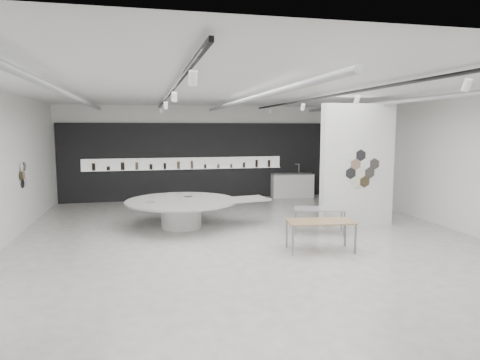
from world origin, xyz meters
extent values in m
cube|color=beige|center=(0.00, 0.00, -0.01)|extent=(12.00, 14.00, 0.01)
cube|color=silver|center=(0.00, 0.00, 3.80)|extent=(12.00, 14.00, 0.01)
cube|color=white|center=(0.00, 7.00, 1.90)|extent=(12.00, 0.01, 3.80)
cube|color=white|center=(0.00, -7.00, 1.90)|extent=(12.00, 0.01, 3.80)
cube|color=white|center=(6.00, 0.00, 1.90)|extent=(0.01, 14.00, 3.80)
cylinder|color=#939396|center=(-4.20, 0.50, 3.62)|extent=(0.12, 12.00, 0.12)
cylinder|color=#939396|center=(0.00, 0.50, 3.62)|extent=(0.12, 12.00, 0.12)
cylinder|color=#939396|center=(4.20, 0.50, 3.62)|extent=(0.12, 12.00, 0.12)
cube|color=black|center=(-2.00, 0.00, 3.70)|extent=(0.05, 13.00, 0.06)
cylinder|color=white|center=(-2.00, -5.00, 3.52)|extent=(0.11, 0.18, 0.21)
cylinder|color=white|center=(-2.00, -1.70, 3.52)|extent=(0.11, 0.18, 0.21)
cylinder|color=white|center=(-2.00, 1.60, 3.52)|extent=(0.11, 0.18, 0.21)
cylinder|color=white|center=(-2.00, 4.90, 3.52)|extent=(0.11, 0.18, 0.21)
cube|color=black|center=(2.00, 0.00, 3.70)|extent=(0.05, 13.00, 0.06)
cylinder|color=white|center=(2.00, -5.00, 3.52)|extent=(0.11, 0.18, 0.21)
cylinder|color=white|center=(2.00, -1.70, 3.52)|extent=(0.11, 0.18, 0.21)
cylinder|color=white|center=(2.00, 1.60, 3.52)|extent=(0.11, 0.18, 0.21)
cylinder|color=white|center=(2.00, 4.90, 3.52)|extent=(0.11, 0.18, 0.21)
cylinder|color=black|center=(-5.97, 2.50, 1.35)|extent=(0.03, 0.28, 0.28)
cylinder|color=white|center=(-5.97, 2.76, 1.35)|extent=(0.03, 0.28, 0.28)
cylinder|color=#8C6E55|center=(-5.97, 2.63, 1.58)|extent=(0.03, 0.28, 0.28)
cylinder|color=#403520|center=(-5.97, 2.37, 1.58)|extent=(0.03, 0.28, 0.28)
cylinder|color=silver|center=(-5.97, 2.50, 1.81)|extent=(0.03, 0.28, 0.28)
cylinder|color=black|center=(-5.97, 2.76, 1.81)|extent=(0.03, 0.28, 0.28)
cube|color=black|center=(0.00, 6.94, 1.55)|extent=(11.80, 0.10, 3.10)
cube|color=white|center=(-1.00, 6.87, 1.48)|extent=(8.00, 0.06, 0.46)
cube|color=white|center=(-1.00, 6.81, 1.25)|extent=(8.00, 0.18, 0.02)
cylinder|color=black|center=(-4.53, 6.81, 1.41)|extent=(0.13, 0.13, 0.29)
cylinder|color=black|center=(-3.99, 6.81, 1.34)|extent=(0.13, 0.13, 0.15)
cylinder|color=black|center=(-3.44, 6.81, 1.42)|extent=(0.14, 0.14, 0.30)
cylinder|color=brown|center=(-2.90, 6.81, 1.41)|extent=(0.12, 0.12, 0.29)
cylinder|color=black|center=(-2.36, 6.81, 1.37)|extent=(0.12, 0.12, 0.21)
cylinder|color=black|center=(-1.81, 6.81, 1.39)|extent=(0.10, 0.10, 0.25)
cylinder|color=brown|center=(-1.27, 6.81, 1.42)|extent=(0.12, 0.12, 0.30)
cylinder|color=brown|center=(-0.73, 6.81, 1.42)|extent=(0.10, 0.10, 0.31)
cylinder|color=black|center=(-0.19, 6.81, 1.35)|extent=(0.09, 0.09, 0.17)
cylinder|color=brown|center=(0.36, 6.81, 1.35)|extent=(0.10, 0.10, 0.16)
cylinder|color=brown|center=(0.90, 6.81, 1.34)|extent=(0.09, 0.09, 0.15)
cylinder|color=black|center=(1.44, 6.81, 1.37)|extent=(0.09, 0.09, 0.21)
cylinder|color=black|center=(1.99, 6.81, 1.42)|extent=(0.11, 0.11, 0.31)
cylinder|color=black|center=(2.53, 6.81, 1.41)|extent=(0.11, 0.11, 0.29)
cube|color=white|center=(3.50, 1.00, 1.80)|extent=(2.20, 0.35, 3.60)
cylinder|color=silver|center=(3.50, 0.81, 1.60)|extent=(0.34, 0.03, 0.34)
cylinder|color=black|center=(3.80, 0.81, 1.60)|extent=(0.34, 0.03, 0.34)
cylinder|color=black|center=(3.20, 0.81, 1.60)|extent=(0.34, 0.03, 0.34)
cylinder|color=white|center=(3.65, 0.81, 1.86)|extent=(0.34, 0.03, 0.34)
cylinder|color=#8C6E55|center=(3.35, 0.81, 1.86)|extent=(0.34, 0.03, 0.34)
cylinder|color=#403520|center=(3.65, 0.81, 1.34)|extent=(0.34, 0.03, 0.34)
cylinder|color=silver|center=(3.35, 0.81, 1.34)|extent=(0.34, 0.03, 0.34)
cylinder|color=black|center=(3.95, 0.81, 1.86)|extent=(0.34, 0.03, 0.34)
cylinder|color=black|center=(3.50, 0.81, 2.12)|extent=(0.34, 0.03, 0.34)
cylinder|color=white|center=(3.20, 0.81, 2.12)|extent=(0.34, 0.03, 0.34)
cylinder|color=white|center=(-1.60, 1.89, 0.38)|extent=(1.35, 1.35, 0.76)
cylinder|color=#ABA8A2|center=(-1.60, 1.89, 0.79)|extent=(3.75, 3.75, 0.05)
cube|color=#ABA8A2|center=(0.24, 1.77, 0.79)|extent=(1.57, 1.14, 0.05)
cube|color=#8C6E55|center=(-2.48, 1.72, 0.82)|extent=(0.25, 0.20, 0.01)
cube|color=#403520|center=(-1.34, 2.48, 0.82)|extent=(0.25, 0.20, 0.01)
cube|color=#96744D|center=(1.40, -1.24, 0.71)|extent=(1.63, 0.96, 0.03)
cube|color=slate|center=(0.63, -1.49, 0.35)|extent=(0.04, 0.04, 0.69)
cube|color=slate|center=(0.72, -0.81, 0.35)|extent=(0.04, 0.04, 0.69)
cube|color=slate|center=(2.08, -1.68, 0.35)|extent=(0.04, 0.04, 0.69)
cube|color=slate|center=(2.17, -0.99, 0.35)|extent=(0.04, 0.04, 0.69)
cube|color=gray|center=(2.06, 0.35, 0.69)|extent=(1.51, 1.09, 0.03)
cube|color=slate|center=(1.35, 0.28, 0.34)|extent=(0.05, 0.05, 0.67)
cube|color=slate|center=(1.55, 0.85, 0.34)|extent=(0.05, 0.05, 0.67)
cube|color=slate|center=(2.57, -0.14, 0.34)|extent=(0.05, 0.05, 0.67)
cube|color=slate|center=(2.76, 0.43, 0.34)|extent=(0.05, 0.05, 0.67)
cube|color=white|center=(3.47, 6.50, 0.48)|extent=(1.77, 0.80, 0.97)
cube|color=gray|center=(3.47, 6.50, 0.98)|extent=(1.82, 0.84, 0.03)
cylinder|color=silver|center=(3.80, 6.63, 1.19)|extent=(0.03, 0.03, 0.39)
cylinder|color=silver|center=(3.72, 6.64, 1.38)|extent=(0.17, 0.04, 0.03)
camera|label=1|loc=(-2.63, -10.47, 2.89)|focal=32.00mm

